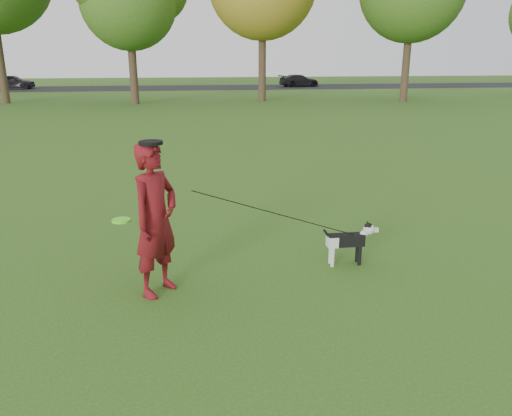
{
  "coord_description": "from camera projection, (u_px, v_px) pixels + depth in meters",
  "views": [
    {
      "loc": [
        -0.8,
        -6.31,
        3.0
      ],
      "look_at": [
        0.08,
        0.21,
        0.95
      ],
      "focal_mm": 35.0,
      "sensor_mm": 36.0,
      "label": 1
    }
  ],
  "objects": [
    {
      "name": "man_held_items",
      "position": [
        282.0,
        215.0,
        6.73
      ],
      "size": [
        3.39,
        0.77,
        1.56
      ],
      "color": "#5DFF20",
      "rests_on": "ground"
    },
    {
      "name": "road",
      "position": [
        196.0,
        88.0,
        44.81
      ],
      "size": [
        120.0,
        7.0,
        0.02
      ],
      "primitive_type": "cube",
      "color": "black",
      "rests_on": "ground"
    },
    {
      "name": "man",
      "position": [
        156.0,
        220.0,
        6.27
      ],
      "size": [
        0.82,
        0.86,
        1.99
      ],
      "primitive_type": "imported",
      "rotation": [
        0.0,
        0.0,
        0.92
      ],
      "color": "#5D0D17",
      "rests_on": "ground"
    },
    {
      "name": "car_right",
      "position": [
        299.0,
        81.0,
        45.84
      ],
      "size": [
        3.96,
        2.3,
        1.08
      ],
      "primitive_type": "imported",
      "rotation": [
        0.0,
        0.0,
        1.8
      ],
      "color": "black",
      "rests_on": "road"
    },
    {
      "name": "car_left",
      "position": [
        13.0,
        82.0,
        42.65
      ],
      "size": [
        3.57,
        1.56,
        1.2
      ],
      "primitive_type": "imported",
      "rotation": [
        0.0,
        0.0,
        1.61
      ],
      "color": "black",
      "rests_on": "road"
    },
    {
      "name": "dog",
      "position": [
        350.0,
        239.0,
        7.31
      ],
      "size": [
        0.86,
        0.17,
        0.65
      ],
      "color": "black",
      "rests_on": "ground"
    },
    {
      "name": "ground",
      "position": [
        253.0,
        278.0,
        6.97
      ],
      "size": [
        120.0,
        120.0,
        0.0
      ],
      "primitive_type": "plane",
      "color": "#285116",
      "rests_on": "ground"
    }
  ]
}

